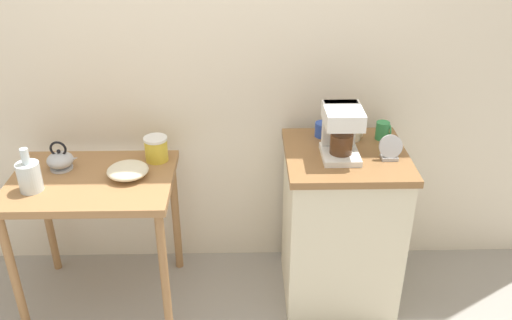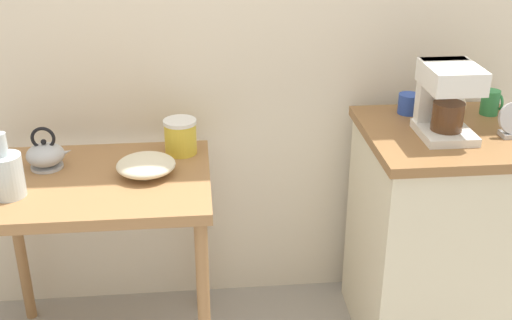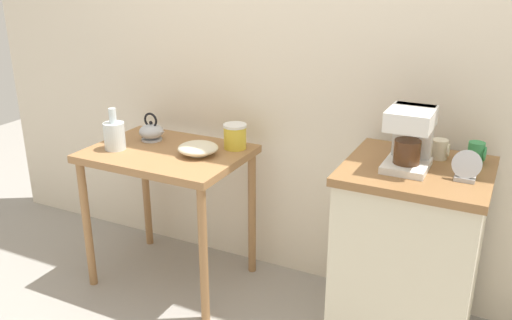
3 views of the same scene
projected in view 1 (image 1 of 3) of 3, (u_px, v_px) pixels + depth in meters
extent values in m
plane|color=gray|center=(210.00, 289.00, 3.16)|extent=(8.00, 8.00, 0.00)
cube|color=beige|center=(222.00, 31.00, 2.83)|extent=(4.40, 0.10, 2.80)
cube|color=#9E7044|center=(91.00, 182.00, 2.75)|extent=(0.82, 0.60, 0.04)
cylinder|color=#9E7044|center=(14.00, 277.00, 2.69)|extent=(0.04, 0.04, 0.73)
cylinder|color=#9E7044|center=(164.00, 275.00, 2.71)|extent=(0.04, 0.04, 0.73)
cylinder|color=#9E7044|center=(48.00, 217.00, 3.15)|extent=(0.04, 0.04, 0.73)
cylinder|color=#9E7044|center=(176.00, 216.00, 3.17)|extent=(0.04, 0.04, 0.73)
cube|color=beige|center=(340.00, 229.00, 2.95)|extent=(0.58, 0.56, 0.85)
cube|color=olive|center=(346.00, 156.00, 2.74)|extent=(0.61, 0.59, 0.04)
cylinder|color=beige|center=(128.00, 176.00, 2.75)|extent=(0.09, 0.09, 0.01)
ellipsoid|color=beige|center=(128.00, 170.00, 2.73)|extent=(0.21, 0.21, 0.06)
cylinder|color=#B2B5BA|center=(62.00, 168.00, 2.82)|extent=(0.11, 0.11, 0.01)
ellipsoid|color=#B2B5BA|center=(60.00, 160.00, 2.80)|extent=(0.13, 0.13, 0.08)
cone|color=#B2B5BA|center=(73.00, 159.00, 2.80)|extent=(0.07, 0.03, 0.05)
sphere|color=black|center=(59.00, 151.00, 2.78)|extent=(0.02, 0.02, 0.02)
torus|color=black|center=(58.00, 149.00, 2.77)|extent=(0.09, 0.01, 0.09)
cylinder|color=silver|center=(30.00, 177.00, 2.61)|extent=(0.11, 0.11, 0.14)
cylinder|color=silver|center=(25.00, 156.00, 2.55)|extent=(0.04, 0.04, 0.08)
cylinder|color=gold|center=(156.00, 150.00, 2.88)|extent=(0.12, 0.12, 0.12)
cylinder|color=white|center=(155.00, 139.00, 2.85)|extent=(0.12, 0.12, 0.01)
cube|color=white|center=(340.00, 154.00, 2.68)|extent=(0.18, 0.22, 0.03)
cube|color=white|center=(339.00, 126.00, 2.70)|extent=(0.16, 0.05, 0.26)
cube|color=white|center=(343.00, 116.00, 2.58)|extent=(0.18, 0.22, 0.08)
cylinder|color=#4C2D19|center=(341.00, 144.00, 2.64)|extent=(0.11, 0.11, 0.10)
cylinder|color=beige|center=(354.00, 132.00, 2.84)|extent=(0.07, 0.07, 0.09)
torus|color=beige|center=(361.00, 132.00, 2.84)|extent=(0.01, 0.06, 0.06)
cylinder|color=#338C4C|center=(382.00, 131.00, 2.85)|extent=(0.07, 0.07, 0.10)
torus|color=#338C4C|center=(389.00, 130.00, 2.85)|extent=(0.01, 0.06, 0.06)
cylinder|color=#2D4CAD|center=(323.00, 130.00, 2.88)|extent=(0.08, 0.08, 0.08)
torus|color=#2D4CAD|center=(331.00, 129.00, 2.88)|extent=(0.01, 0.05, 0.05)
cube|color=#B2B5BA|center=(389.00, 157.00, 2.66)|extent=(0.08, 0.06, 0.02)
cylinder|color=#B2B5BA|center=(391.00, 146.00, 2.64)|extent=(0.11, 0.05, 0.11)
cylinder|color=black|center=(391.00, 147.00, 2.63)|extent=(0.10, 0.04, 0.09)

